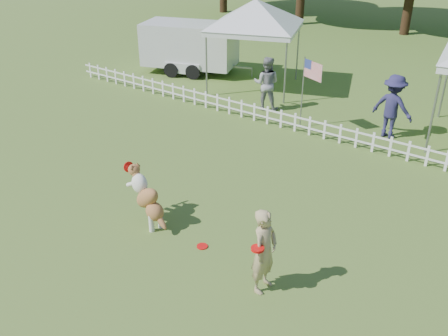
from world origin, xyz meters
name	(u,v)px	position (x,y,z in m)	size (l,w,h in m)	color
ground	(177,259)	(0.00, 0.00, 0.00)	(120.00, 120.00, 0.00)	#446A21
picket_fence	(332,132)	(0.00, 7.00, 0.30)	(22.00, 0.08, 0.60)	white
handler	(264,251)	(1.81, 0.30, 0.82)	(0.60, 0.39, 1.65)	tan
dog	(148,198)	(-1.31, 0.60, 0.65)	(1.25, 0.42, 1.29)	brown
frisbee_on_turf	(202,246)	(0.15, 0.62, 0.01)	(0.23, 0.23, 0.02)	red
canopy_tent_left	(255,46)	(-4.66, 9.87, 1.61)	(3.12, 3.12, 3.22)	white
cargo_trailer	(190,47)	(-7.96, 10.04, 1.04)	(4.71, 2.07, 2.07)	silver
flag_pole	(302,93)	(-1.29, 7.41, 1.12)	(0.86, 0.09, 2.25)	gray
spectator_a	(267,83)	(-3.02, 8.14, 0.91)	(0.88, 0.69, 1.82)	gray
spectator_b	(393,107)	(1.23, 8.34, 0.96)	(1.24, 0.71, 1.92)	#26244D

